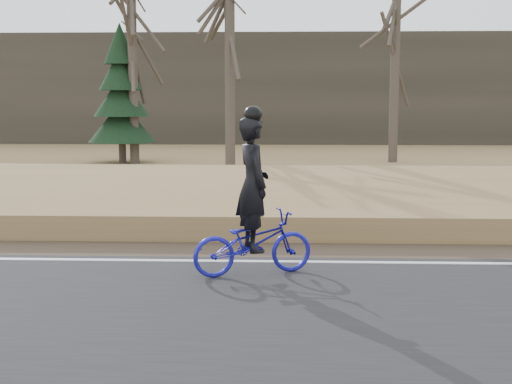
{
  "coord_description": "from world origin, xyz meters",
  "views": [
    {
      "loc": [
        0.53,
        -10.5,
        2.57
      ],
      "look_at": [
        0.09,
        0.5,
        1.1
      ],
      "focal_mm": 50.0,
      "sensor_mm": 36.0,
      "label": 1
    }
  ],
  "objects": [
    {
      "name": "ground",
      "position": [
        0.0,
        0.0,
        0.0
      ],
      "size": [
        120.0,
        120.0,
        0.0
      ],
      "primitive_type": "plane",
      "color": "olive",
      "rests_on": "ground"
    },
    {
      "name": "conifer",
      "position": [
        -5.84,
        17.18,
        2.56
      ],
      "size": [
        2.6,
        2.6,
        5.42
      ],
      "color": "#4D4438",
      "rests_on": "ground"
    },
    {
      "name": "shoulder",
      "position": [
        0.0,
        1.2,
        0.02
      ],
      "size": [
        120.0,
        1.6,
        0.04
      ],
      "primitive_type": "cube",
      "color": "#473A2B",
      "rests_on": "ground"
    },
    {
      "name": "bare_tree_center",
      "position": [
        4.82,
        17.87,
        3.9
      ],
      "size": [
        0.36,
        0.36,
        7.8
      ],
      "primitive_type": "cylinder",
      "color": "#4D4438",
      "rests_on": "ground"
    },
    {
      "name": "treeline_backdrop",
      "position": [
        0.0,
        30.0,
        3.0
      ],
      "size": [
        120.0,
        4.0,
        6.0
      ],
      "primitive_type": "cube",
      "color": "#383328",
      "rests_on": "ground"
    },
    {
      "name": "road",
      "position": [
        0.0,
        -2.5,
        0.03
      ],
      "size": [
        120.0,
        6.0,
        0.06
      ],
      "primitive_type": "cube",
      "color": "black",
      "rests_on": "ground"
    },
    {
      "name": "cyclist",
      "position": [
        0.09,
        -0.59,
        0.85
      ],
      "size": [
        1.84,
        1.16,
        2.39
      ],
      "rotation": [
        0.0,
        0.0,
        1.92
      ],
      "color": "#1917A0",
      "rests_on": "road"
    },
    {
      "name": "ballast",
      "position": [
        0.0,
        8.0,
        0.23
      ],
      "size": [
        120.0,
        3.0,
        0.45
      ],
      "primitive_type": "cube",
      "color": "slate",
      "rests_on": "ground"
    },
    {
      "name": "bare_tree_near_left",
      "position": [
        -1.37,
        14.26,
        3.7
      ],
      "size": [
        0.36,
        0.36,
        7.39
      ],
      "primitive_type": "cylinder",
      "color": "#4D4438",
      "rests_on": "ground"
    },
    {
      "name": "railroad",
      "position": [
        0.0,
        8.0,
        0.53
      ],
      "size": [
        120.0,
        2.4,
        0.29
      ],
      "color": "black",
      "rests_on": "ballast"
    },
    {
      "name": "bare_tree_left",
      "position": [
        -5.28,
        16.84,
        4.29
      ],
      "size": [
        0.36,
        0.36,
        8.58
      ],
      "primitive_type": "cylinder",
      "color": "#4D4438",
      "rests_on": "ground"
    },
    {
      "name": "edge_line",
      "position": [
        0.0,
        0.2,
        0.07
      ],
      "size": [
        120.0,
        0.12,
        0.01
      ],
      "primitive_type": "cube",
      "color": "silver",
      "rests_on": "road"
    },
    {
      "name": "embankment",
      "position": [
        0.0,
        4.2,
        0.22
      ],
      "size": [
        120.0,
        5.0,
        0.44
      ],
      "primitive_type": "cube",
      "color": "olive",
      "rests_on": "ground"
    }
  ]
}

